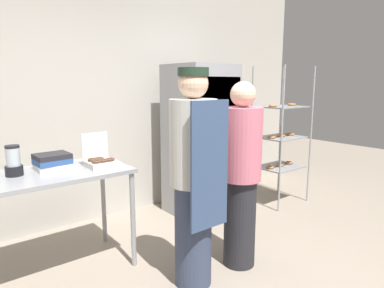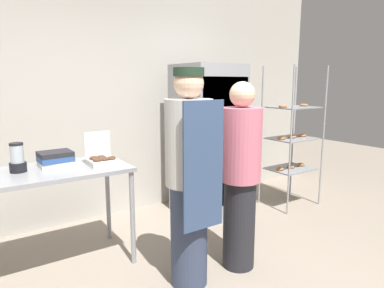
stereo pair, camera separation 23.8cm
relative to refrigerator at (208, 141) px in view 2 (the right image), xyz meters
name	(u,v)px [view 2 (the right image)]	position (x,y,z in m)	size (l,w,h in m)	color
back_wall	(120,90)	(-0.84, 0.67, 0.62)	(6.40, 0.12, 3.09)	#B7B2A8
refrigerator	(208,141)	(0.00, 0.00, 0.00)	(0.71, 0.72, 1.84)	gray
baking_rack	(292,139)	(1.10, -0.38, -0.02)	(0.66, 0.52, 1.84)	#93969B
prep_counter	(57,180)	(-1.86, -0.32, -0.12)	(1.19, 0.70, 0.90)	gray
donut_box	(102,159)	(-1.48, -0.39, 0.03)	(0.25, 0.25, 0.29)	silver
blender_pitcher	(17,159)	(-2.14, -0.25, 0.09)	(0.13, 0.13, 0.24)	black
binder_stack	(56,159)	(-1.84, -0.24, 0.05)	(0.28, 0.24, 0.14)	silver
person_baker	(189,177)	(-1.06, -1.18, -0.02)	(0.37, 0.39, 1.74)	#333D56
person_customer	(240,176)	(-0.54, -1.20, -0.08)	(0.35, 0.35, 1.64)	#232328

